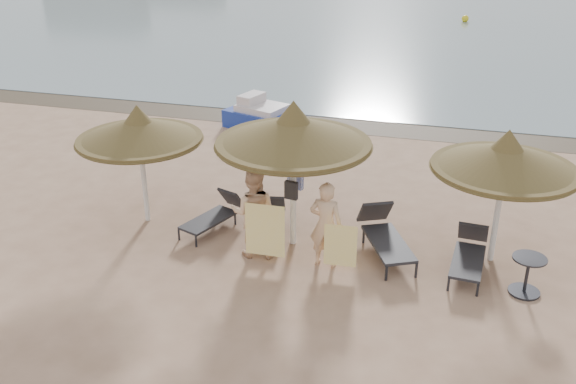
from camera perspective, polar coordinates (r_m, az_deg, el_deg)
name	(u,v)px	position (r m, az deg, el deg)	size (l,w,h in m)	color
ground	(285,278)	(12.60, -0.28, -7.69)	(160.00, 160.00, 0.00)	tan
wet_sand_strip	(363,126)	(20.96, 6.68, 5.82)	(200.00, 1.60, 0.01)	#483C2C
palapa_left	(139,130)	(14.26, -13.11, 5.40)	(2.77, 2.77, 2.75)	silver
palapa_center	(293,132)	(12.78, 0.48, 5.37)	(3.19, 3.19, 3.16)	silver
palapa_right	(506,158)	(12.91, 18.78, 2.89)	(2.84, 2.84, 2.81)	silver
lounger_far_left	(216,214)	(14.37, -6.45, -1.94)	(1.12, 1.78, 0.76)	#24252B
lounger_near_left	(271,220)	(14.05, -1.55, -2.53)	(0.82, 1.67, 0.71)	#24252B
lounger_near_right	(384,234)	(13.46, 8.55, -3.72)	(1.48, 2.10, 0.90)	#24252B
lounger_far_right	(469,253)	(13.24, 15.81, -5.22)	(0.73, 1.81, 0.79)	#24252B
side_table	(527,276)	(12.79, 20.45, -7.04)	(0.63, 0.63, 0.76)	#24252B
person_left	(253,206)	(12.91, -3.11, -1.21)	(1.03, 0.67, 2.23)	#E3B68D
person_right	(326,218)	(12.56, 3.40, -2.32)	(0.97, 0.63, 2.10)	#E3B68D
towel_left	(265,230)	(12.67, -2.06, -3.43)	(0.81, 0.03, 1.13)	yellow
towel_right	(340,246)	(12.49, 4.68, -4.78)	(0.64, 0.06, 0.90)	yellow
bag_patterned	(295,179)	(13.34, 0.67, 1.19)	(0.36, 0.21, 0.43)	silver
bag_dark	(291,190)	(13.09, 0.29, 0.15)	(0.28, 0.14, 0.39)	black
pedal_boat	(261,116)	(20.63, -2.38, 6.78)	(2.55, 1.97, 1.05)	navy
buoy_mid	(465,19)	(40.45, 15.48, 14.63)	(0.41, 0.41, 0.41)	yellow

